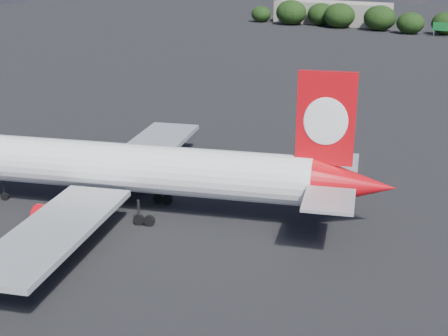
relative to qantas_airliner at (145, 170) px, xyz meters
The scene contains 4 objects.
ground 45.71m from the qantas_airliner, 95.36° to the left, with size 500.00×500.00×0.00m, color black.
qantas_airliner is the anchor object (origin of this frame).
terminal_building 190.32m from the qantas_airliner, 111.34° to the left, with size 42.00×16.00×8.00m.
highway_sign 162.81m from the qantas_airliner, 97.85° to the left, with size 6.00×0.30×4.50m.
Camera 1 is at (45.08, -27.75, 24.90)m, focal length 50.00 mm.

